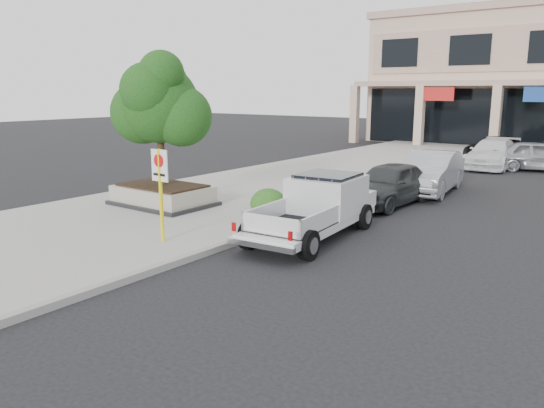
{
  "coord_description": "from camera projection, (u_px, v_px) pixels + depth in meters",
  "views": [
    {
      "loc": [
        6.93,
        -8.49,
        3.83
      ],
      "look_at": [
        -0.55,
        1.5,
        1.15
      ],
      "focal_mm": 35.0,
      "sensor_mm": 36.0,
      "label": 1
    }
  ],
  "objects": [
    {
      "name": "ground",
      "position": [
        251.0,
        270.0,
        11.51
      ],
      "size": [
        120.0,
        120.0,
        0.0
      ],
      "primitive_type": "plane",
      "color": "black",
      "rests_on": "ground"
    },
    {
      "name": "sidewalk",
      "position": [
        237.0,
        195.0,
        19.42
      ],
      "size": [
        8.0,
        52.0,
        0.15
      ],
      "primitive_type": "cube",
      "color": "gray",
      "rests_on": "ground"
    },
    {
      "name": "curb",
      "position": [
        330.0,
        209.0,
        17.1
      ],
      "size": [
        0.2,
        52.0,
        0.15
      ],
      "primitive_type": "cube",
      "color": "gray",
      "rests_on": "ground"
    },
    {
      "name": "planter",
      "position": [
        163.0,
        195.0,
        17.35
      ],
      "size": [
        3.2,
        2.2,
        0.68
      ],
      "color": "black",
      "rests_on": "sidewalk"
    },
    {
      "name": "planter_tree",
      "position": [
        166.0,
        104.0,
        16.78
      ],
      "size": [
        2.9,
        2.55,
        4.0
      ],
      "color": "black",
      "rests_on": "planter"
    },
    {
      "name": "no_parking_sign",
      "position": [
        160.0,
        182.0,
        12.9
      ],
      "size": [
        0.55,
        0.09,
        2.3
      ],
      "color": "yellow",
      "rests_on": "sidewalk"
    },
    {
      "name": "hedge",
      "position": [
        268.0,
        205.0,
        15.22
      ],
      "size": [
        1.1,
        0.99,
        0.93
      ],
      "primitive_type": "ellipsoid",
      "color": "#164D16",
      "rests_on": "sidewalk"
    },
    {
      "name": "pickup_truck",
      "position": [
        312.0,
        208.0,
        13.88
      ],
      "size": [
        2.33,
        5.25,
        1.61
      ],
      "primitive_type": null,
      "rotation": [
        0.0,
        0.0,
        0.09
      ],
      "color": "silver",
      "rests_on": "ground"
    },
    {
      "name": "curb_car_a",
      "position": [
        389.0,
        184.0,
        17.99
      ],
      "size": [
        1.96,
        4.34,
        1.44
      ],
      "primitive_type": "imported",
      "rotation": [
        0.0,
        0.0,
        -0.06
      ],
      "color": "#2B2F30",
      "rests_on": "ground"
    },
    {
      "name": "curb_car_b",
      "position": [
        430.0,
        172.0,
        20.14
      ],
      "size": [
        2.23,
        4.94,
        1.57
      ],
      "primitive_type": "imported",
      "rotation": [
        0.0,
        0.0,
        0.12
      ],
      "color": "#A7A8AF",
      "rests_on": "ground"
    },
    {
      "name": "curb_car_c",
      "position": [
        493.0,
        154.0,
        26.64
      ],
      "size": [
        2.16,
        4.98,
        1.43
      ],
      "primitive_type": "imported",
      "rotation": [
        0.0,
        0.0,
        0.03
      ],
      "color": "silver",
      "rests_on": "ground"
    },
    {
      "name": "curb_car_d",
      "position": [
        494.0,
        149.0,
        29.23
      ],
      "size": [
        2.41,
        4.91,
        1.34
      ],
      "primitive_type": "imported",
      "rotation": [
        0.0,
        0.0,
        -0.04
      ],
      "color": "black",
      "rests_on": "ground"
    },
    {
      "name": "lot_car_a",
      "position": [
        539.0,
        156.0,
        25.54
      ],
      "size": [
        4.63,
        2.9,
        1.47
      ],
      "primitive_type": "imported",
      "rotation": [
        0.0,
        0.0,
        1.86
      ],
      "color": "#9C9FA4",
      "rests_on": "ground"
    }
  ]
}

